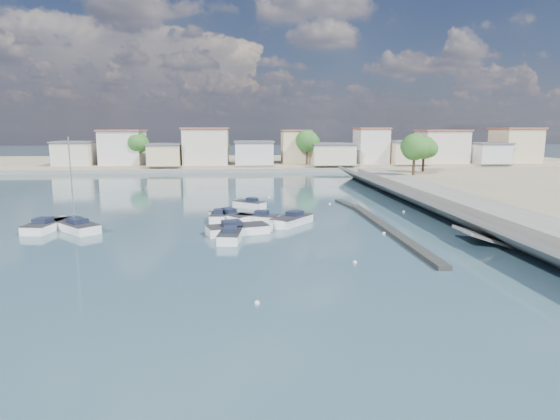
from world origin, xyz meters
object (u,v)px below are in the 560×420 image
object	(u,v)px
motorboat_a	(231,235)
motorboat_f	(248,205)
motorboat_d	(290,221)
motorboat_h	(241,230)
motorboat_b	(220,217)
motorboat_e	(48,226)
sailboat	(73,226)
motorboat_c	(256,219)
motorboat_g	(233,218)

from	to	relation	value
motorboat_a	motorboat_f	world-z (taller)	same
motorboat_d	motorboat_h	bearing A→B (deg)	-143.93
motorboat_a	motorboat_f	xyz separation A→B (m)	(1.67, 16.51, -0.00)
motorboat_b	motorboat_d	size ratio (longest dim) A/B	0.84
motorboat_a	motorboat_d	size ratio (longest dim) A/B	0.97
motorboat_e	motorboat_h	world-z (taller)	same
motorboat_d	sailboat	size ratio (longest dim) A/B	0.58
motorboat_c	motorboat_e	distance (m)	20.01
motorboat_f	sailboat	world-z (taller)	sailboat
motorboat_b	sailboat	xyz separation A→B (m)	(-13.67, -3.78, 0.03)
motorboat_a	motorboat_b	size ratio (longest dim) A/B	1.15
motorboat_a	motorboat_c	xyz separation A→B (m)	(2.39, 7.40, 0.00)
motorboat_b	motorboat_e	bearing A→B (deg)	-168.28
motorboat_c	motorboat_f	xyz separation A→B (m)	(-0.72, 9.11, -0.00)
motorboat_g	sailboat	world-z (taller)	sailboat
motorboat_a	motorboat_h	bearing A→B (deg)	70.03
motorboat_c	motorboat_d	size ratio (longest dim) A/B	0.91
motorboat_b	motorboat_f	size ratio (longest dim) A/B	1.06
motorboat_c	motorboat_g	xyz separation A→B (m)	(-2.40, 0.71, 0.00)
motorboat_d	motorboat_h	distance (m)	6.15
motorboat_f	motorboat_a	bearing A→B (deg)	-95.76
motorboat_g	sailboat	xyz separation A→B (m)	(-15.05, -3.01, 0.03)
sailboat	motorboat_c	bearing A→B (deg)	7.50
motorboat_g	motorboat_h	distance (m)	5.88
motorboat_c	motorboat_e	world-z (taller)	same
motorboat_g	motorboat_h	world-z (taller)	same
motorboat_a	motorboat_h	distance (m)	2.44
motorboat_a	motorboat_g	world-z (taller)	same
motorboat_d	motorboat_e	bearing A→B (deg)	-179.09
sailboat	motorboat_e	bearing A→B (deg)	170.08
motorboat_g	sailboat	bearing A→B (deg)	-168.70
motorboat_h	motorboat_f	bearing A→B (deg)	86.65
motorboat_g	motorboat_f	bearing A→B (deg)	78.70
motorboat_c	sailboat	world-z (taller)	sailboat
sailboat	motorboat_h	bearing A→B (deg)	-10.05
motorboat_c	motorboat_d	xyz separation A→B (m)	(3.42, -1.49, -0.00)
motorboat_e	motorboat_b	bearing A→B (deg)	11.72
motorboat_d	motorboat_f	bearing A→B (deg)	111.32
motorboat_b	motorboat_h	xyz separation A→B (m)	(2.22, -6.60, 0.00)
motorboat_a	motorboat_c	distance (m)	7.78
motorboat_c	motorboat_f	world-z (taller)	same
motorboat_a	motorboat_g	size ratio (longest dim) A/B	1.00
motorboat_b	motorboat_e	size ratio (longest dim) A/B	0.73
motorboat_f	motorboat_c	bearing A→B (deg)	-85.49
motorboat_d	motorboat_g	distance (m)	6.22
motorboat_a	motorboat_d	world-z (taller)	same
motorboat_f	motorboat_h	size ratio (longest dim) A/B	0.66
motorboat_c	motorboat_g	distance (m)	2.50
motorboat_e	motorboat_f	size ratio (longest dim) A/B	1.46
motorboat_d	motorboat_c	bearing A→B (deg)	156.44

